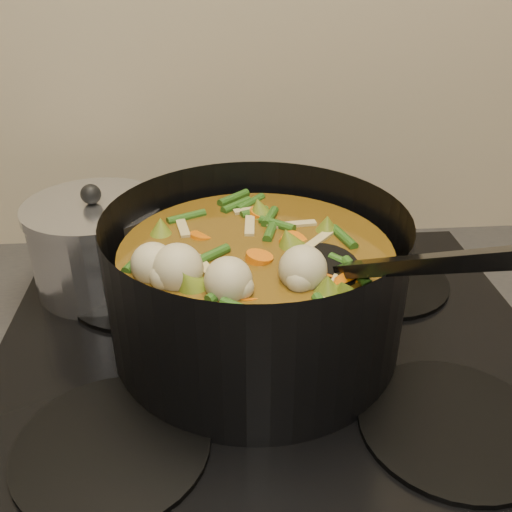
{
  "coord_description": "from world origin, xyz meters",
  "views": [
    {
      "loc": [
        -0.06,
        1.42,
        1.34
      ],
      "look_at": [
        -0.02,
        1.95,
        1.04
      ],
      "focal_mm": 40.0,
      "sensor_mm": 36.0,
      "label": 1
    }
  ],
  "objects": [
    {
      "name": "stovetop",
      "position": [
        0.0,
        1.93,
        0.92
      ],
      "size": [
        0.62,
        0.54,
        0.03
      ],
      "color": "black",
      "rests_on": "counter"
    },
    {
      "name": "stockpot",
      "position": [
        -0.02,
        1.95,
        1.0
      ],
      "size": [
        0.39,
        0.42,
        0.24
      ],
      "rotation": [
        0.0,
        0.0,
        0.25
      ],
      "color": "black",
      "rests_on": "stovetop"
    },
    {
      "name": "saucepan",
      "position": [
        -0.21,
        2.09,
        0.99
      ],
      "size": [
        0.17,
        0.17,
        0.14
      ],
      "rotation": [
        0.0,
        0.0,
        0.42
      ],
      "color": "silver",
      "rests_on": "stovetop"
    }
  ]
}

